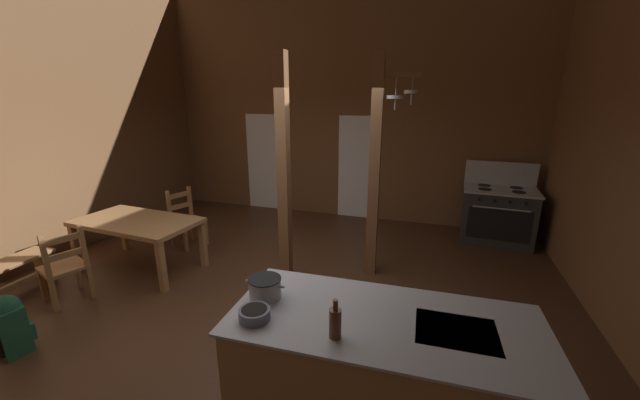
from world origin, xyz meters
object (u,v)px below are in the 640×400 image
object	(u,v)px
stockpot_on_counter	(265,288)
dining_table	(137,226)
stove_range	(497,214)
ladderback_chair_by_post	(186,219)
mixing_bowl_on_counter	(255,314)
bottle_tall_on_counter	(335,322)
ladderback_chair_near_window	(65,267)
backpack	(8,323)
kitchen_island	(381,373)

from	to	relation	value
stockpot_on_counter	dining_table	bearing A→B (deg)	151.43
dining_table	stockpot_on_counter	size ratio (longest dim) A/B	5.44
stove_range	ladderback_chair_by_post	size ratio (longest dim) A/B	1.39
mixing_bowl_on_counter	bottle_tall_on_counter	size ratio (longest dim) A/B	0.81
ladderback_chair_near_window	bottle_tall_on_counter	size ratio (longest dim) A/B	3.54
backpack	stockpot_on_counter	size ratio (longest dim) A/B	1.85
dining_table	ladderback_chair_by_post	distance (m)	0.95
backpack	stockpot_on_counter	distance (m)	2.70
ladderback_chair_near_window	kitchen_island	bearing A→B (deg)	-7.84
stockpot_on_counter	backpack	bearing A→B (deg)	-173.38
stove_range	backpack	xyz separation A→B (m)	(-4.83, -4.50, -0.17)
ladderback_chair_near_window	backpack	size ratio (longest dim) A/B	1.59
stockpot_on_counter	mixing_bowl_on_counter	size ratio (longest dim) A/B	1.48
stove_range	mixing_bowl_on_counter	distance (m)	5.00
stove_range	ladderback_chair_by_post	distance (m)	5.23
backpack	mixing_bowl_on_counter	distance (m)	2.73
stove_range	bottle_tall_on_counter	xyz separation A→B (m)	(-1.60, -4.49, 0.54)
stockpot_on_counter	bottle_tall_on_counter	bearing A→B (deg)	-24.50
ladderback_chair_near_window	mixing_bowl_on_counter	bearing A→B (deg)	-15.17
kitchen_island	mixing_bowl_on_counter	distance (m)	1.02
stove_range	dining_table	distance (m)	5.68
backpack	stove_range	bearing A→B (deg)	42.96
ladderback_chair_by_post	mixing_bowl_on_counter	distance (m)	3.88
dining_table	bottle_tall_on_counter	size ratio (longest dim) A/B	6.54
stockpot_on_counter	bottle_tall_on_counter	size ratio (longest dim) A/B	1.20
ladderback_chair_by_post	backpack	world-z (taller)	ladderback_chair_by_post
backpack	stockpot_on_counter	xyz separation A→B (m)	(2.60, 0.30, 0.68)
kitchen_island	ladderback_chair_near_window	bearing A→B (deg)	172.16
stockpot_on_counter	mixing_bowl_on_counter	distance (m)	0.29
stove_range	mixing_bowl_on_counter	bearing A→B (deg)	-115.93
dining_table	mixing_bowl_on_counter	distance (m)	3.34
ladderback_chair_near_window	backpack	world-z (taller)	ladderback_chair_near_window
mixing_bowl_on_counter	stove_range	bearing A→B (deg)	64.07
dining_table	stockpot_on_counter	bearing A→B (deg)	-28.57
backpack	stockpot_on_counter	world-z (taller)	stockpot_on_counter
backpack	ladderback_chair_near_window	bearing A→B (deg)	111.21
kitchen_island	bottle_tall_on_counter	bearing A→B (deg)	-132.99
mixing_bowl_on_counter	stockpot_on_counter	bearing A→B (deg)	101.61
kitchen_island	bottle_tall_on_counter	xyz separation A→B (m)	(-0.27, -0.29, 0.56)
ladderback_chair_by_post	kitchen_island	bearing A→B (deg)	-34.01
stove_range	dining_table	xyz separation A→B (m)	(-4.99, -2.70, 0.17)
stockpot_on_counter	kitchen_island	bearing A→B (deg)	0.04
bottle_tall_on_counter	stockpot_on_counter	bearing A→B (deg)	155.50
stove_range	backpack	size ratio (longest dim) A/B	2.21
kitchen_island	ladderback_chair_by_post	distance (m)	4.33
mixing_bowl_on_counter	backpack	bearing A→B (deg)	-179.52
dining_table	stockpot_on_counter	xyz separation A→B (m)	(2.76, -1.50, 0.34)
ladderback_chair_by_post	mixing_bowl_on_counter	size ratio (longest dim) A/B	4.35
dining_table	ladderback_chair_near_window	bearing A→B (deg)	-99.64
ladderback_chair_by_post	mixing_bowl_on_counter	xyz separation A→B (m)	(2.74, -2.70, 0.50)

